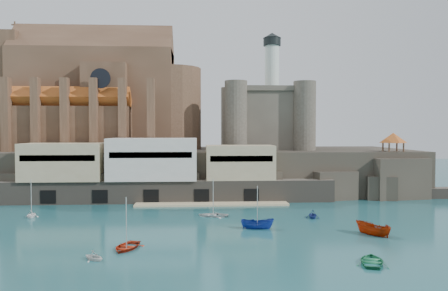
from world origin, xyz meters
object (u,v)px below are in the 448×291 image
castle_keep (265,116)px  boat_2 (257,229)px  boat_0 (127,249)px  church (103,100)px  boat_1 (94,260)px  pavilion (393,139)px

castle_keep → boat_2: bearing=-100.2°
castle_keep → boat_0: castle_keep is taller
church → boat_2: size_ratio=9.52×
boat_1 → boat_2: bearing=-20.3°
church → boat_0: church is taller
pavilion → boat_0: size_ratio=1.22×
church → boat_0: bearing=-75.1°
church → boat_1: (11.72, -59.53, -22.13)m
pavilion → boat_1: 70.92m
castle_keep → boat_2: (-7.94, -44.28, -18.31)m
castle_keep → church: bearing=178.9°
church → boat_0: size_ratio=8.94×
church → pavilion: size_ratio=7.34×
pavilion → boat_1: size_ratio=2.32×
boat_1 → boat_2: (20.55, 14.48, 0.00)m
castle_keep → boat_0: bearing=-115.3°
castle_keep → boat_1: size_ratio=10.62×
church → castle_keep: size_ratio=1.60×
boat_1 → boat_2: 25.14m
church → castle_keep: bearing=-1.1°
boat_0 → castle_keep: bearing=80.2°
pavilion → boat_2: bearing=-139.2°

